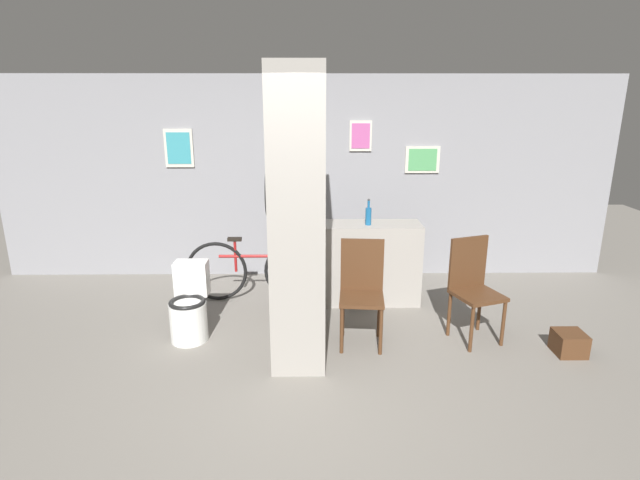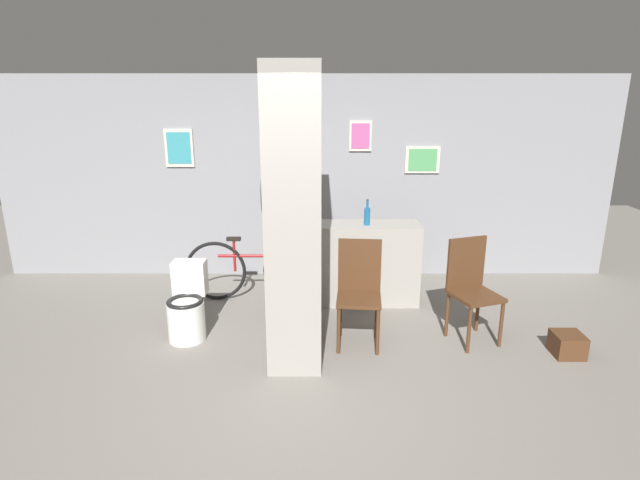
{
  "view_description": "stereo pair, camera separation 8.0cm",
  "coord_description": "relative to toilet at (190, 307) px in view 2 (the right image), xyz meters",
  "views": [
    {
      "loc": [
        0.11,
        -3.81,
        2.34
      ],
      "look_at": [
        0.17,
        0.97,
        0.95
      ],
      "focal_mm": 28.0,
      "sensor_mm": 36.0,
      "label": 1
    },
    {
      "loc": [
        0.19,
        -3.81,
        2.34
      ],
      "look_at": [
        0.17,
        0.97,
        0.95
      ],
      "focal_mm": 28.0,
      "sensor_mm": 36.0,
      "label": 2
    }
  ],
  "objects": [
    {
      "name": "wall_back",
      "position": [
        1.13,
        1.87,
        0.99
      ],
      "size": [
        8.0,
        0.09,
        2.6
      ],
      "color": "gray",
      "rests_on": "ground_plane"
    },
    {
      "name": "floor_crate",
      "position": [
        3.63,
        -0.38,
        -0.21
      ],
      "size": [
        0.27,
        0.27,
        0.21
      ],
      "color": "#4C2D19",
      "rests_on": "ground_plane"
    },
    {
      "name": "ground_plane",
      "position": [
        1.13,
        -0.76,
        -0.31
      ],
      "size": [
        14.0,
        14.0,
        0.0
      ],
      "primitive_type": "plane",
      "color": "slate"
    },
    {
      "name": "counter_shelf",
      "position": [
        1.81,
        0.9,
        0.16
      ],
      "size": [
        1.3,
        0.44,
        0.94
      ],
      "color": "gray",
      "rests_on": "ground_plane"
    },
    {
      "name": "chair_near_pillar",
      "position": [
        1.7,
        -0.1,
        0.24
      ],
      "size": [
        0.45,
        0.45,
        1.02
      ],
      "rotation": [
        0.0,
        0.0,
        -0.08
      ],
      "color": "#4C2D19",
      "rests_on": "ground_plane"
    },
    {
      "name": "chair_by_doorway",
      "position": [
        2.8,
        -0.03,
        0.24
      ],
      "size": [
        0.53,
        0.53,
        1.02
      ],
      "rotation": [
        0.0,
        0.0,
        0.34
      ],
      "color": "#4C2D19",
      "rests_on": "ground_plane"
    },
    {
      "name": "bicycle",
      "position": [
        0.56,
        0.94,
        0.06
      ],
      "size": [
        1.63,
        0.42,
        0.77
      ],
      "color": "black",
      "rests_on": "ground_plane"
    },
    {
      "name": "toilet",
      "position": [
        0.0,
        0.0,
        0.0
      ],
      "size": [
        0.36,
        0.52,
        0.74
      ],
      "color": "white",
      "rests_on": "ground_plane"
    },
    {
      "name": "bottle_tall",
      "position": [
        1.85,
        0.84,
        0.74
      ],
      "size": [
        0.07,
        0.07,
        0.3
      ],
      "color": "#19598C",
      "rests_on": "counter_shelf"
    },
    {
      "name": "pillar_center",
      "position": [
        1.1,
        -0.19,
        0.99
      ],
      "size": [
        0.5,
        1.14,
        2.6
      ],
      "color": "gray",
      "rests_on": "ground_plane"
    }
  ]
}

